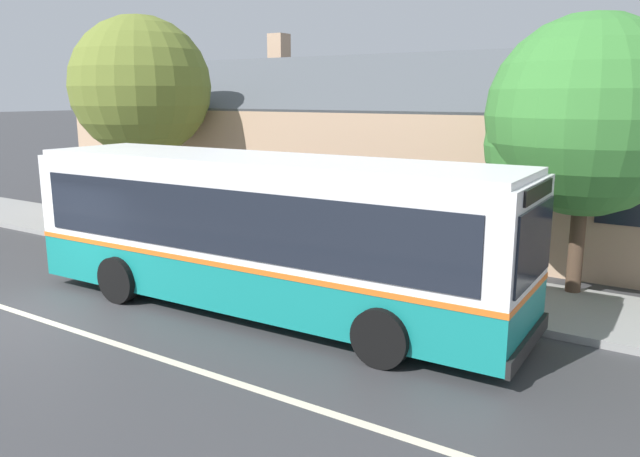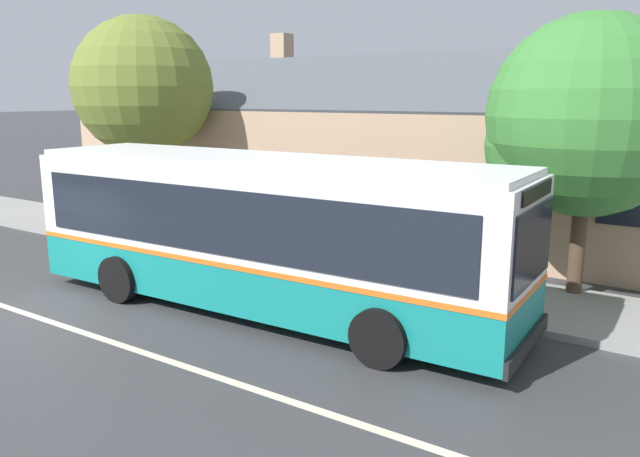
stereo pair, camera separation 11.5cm
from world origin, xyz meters
The scene contains 10 objects.
ground_plane centered at (0.00, 0.00, 0.00)m, with size 300.00×300.00×0.00m, color #38383A.
sidewalk_far centered at (0.00, 6.00, 0.07)m, with size 60.00×3.00×0.15m, color gray.
lane_divider_stripe centered at (0.00, 0.00, 0.00)m, with size 60.00×0.16×0.01m, color beige.
community_building centered at (1.59, 13.75, 2.04)m, with size 23.40×10.49×6.81m.
transit_bus centered at (3.80, 2.90, 1.69)m, with size 10.71×3.00×3.14m.
bench_by_building centered at (-2.99, 5.26, 0.56)m, with size 1.56×0.51×0.94m.
bench_down_street centered at (1.03, 5.66, 0.57)m, with size 1.72×0.51×0.94m.
street_tree_primary centered at (8.79, 7.13, 3.77)m, with size 4.14×4.14×5.98m.
street_tree_secondary centered at (-4.12, 6.86, 4.57)m, with size 4.33×4.33×6.75m.
bike_rack centered at (-5.99, 6.28, 0.68)m, with size 1.16×0.06×0.78m.
Camera 1 is at (11.45, -6.70, 4.33)m, focal length 35.00 mm.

